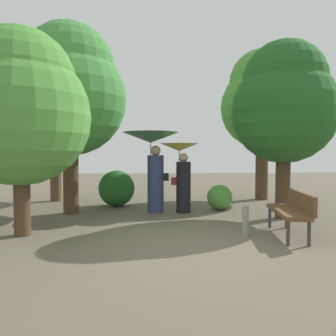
# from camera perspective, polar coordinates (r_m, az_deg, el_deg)

# --- Properties ---
(ground_plane) EXTENTS (40.00, 40.00, 0.00)m
(ground_plane) POSITION_cam_1_polar(r_m,az_deg,el_deg) (5.73, 2.55, -13.12)
(ground_plane) COLOR brown
(person_left) EXTENTS (1.47, 1.47, 2.10)m
(person_left) POSITION_cam_1_polar(r_m,az_deg,el_deg) (8.62, -2.75, 2.75)
(person_left) COLOR navy
(person_left) RESTS_ON ground
(person_right) EXTENTS (1.00, 1.00, 1.81)m
(person_right) POSITION_cam_1_polar(r_m,az_deg,el_deg) (8.55, 2.33, 0.26)
(person_right) COLOR black
(person_right) RESTS_ON ground
(park_bench) EXTENTS (0.71, 1.56, 0.83)m
(park_bench) POSITION_cam_1_polar(r_m,az_deg,el_deg) (6.57, 20.79, -6.69)
(park_bench) COLOR #38383D
(park_bench) RESTS_ON ground
(tree_near_left) EXTENTS (2.65, 2.65, 4.49)m
(tree_near_left) POSITION_cam_1_polar(r_m,az_deg,el_deg) (11.28, -19.10, 9.49)
(tree_near_left) COLOR brown
(tree_near_left) RESTS_ON ground
(tree_near_right) EXTENTS (2.76, 2.76, 5.01)m
(tree_near_right) POSITION_cam_1_polar(r_m,az_deg,el_deg) (11.57, 16.14, 11.34)
(tree_near_right) COLOR #4C3823
(tree_near_right) RESTS_ON ground
(tree_mid_left) EXTENTS (2.58, 2.58, 3.87)m
(tree_mid_left) POSITION_cam_1_polar(r_m,az_deg,el_deg) (6.75, -24.34, 9.86)
(tree_mid_left) COLOR #4C3823
(tree_mid_left) RESTS_ON ground
(tree_mid_right) EXTENTS (2.45, 2.45, 4.20)m
(tree_mid_right) POSITION_cam_1_polar(r_m,az_deg,el_deg) (8.33, 19.56, 10.73)
(tree_mid_right) COLOR #42301E
(tree_mid_right) RESTS_ON ground
(tree_far_back) EXTENTS (2.86, 2.86, 4.85)m
(tree_far_back) POSITION_cam_1_polar(r_m,az_deg,el_deg) (8.89, -16.75, 12.95)
(tree_far_back) COLOR #4C3823
(tree_far_back) RESTS_ON ground
(bush_path_left) EXTENTS (0.69, 0.69, 0.69)m
(bush_path_left) POSITION_cam_1_polar(r_m,az_deg,el_deg) (9.10, 8.98, -5.07)
(bush_path_left) COLOR #4C9338
(bush_path_left) RESTS_ON ground
(bush_path_right) EXTENTS (1.05, 1.05, 1.05)m
(bush_path_right) POSITION_cam_1_polar(r_m,az_deg,el_deg) (9.70, -8.95, -3.52)
(bush_path_right) COLOR #235B23
(bush_path_right) RESTS_ON ground
(path_marker_post) EXTENTS (0.12, 0.12, 0.58)m
(path_marker_post) POSITION_cam_1_polar(r_m,az_deg,el_deg) (6.38, 13.31, -8.88)
(path_marker_post) COLOR gray
(path_marker_post) RESTS_ON ground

